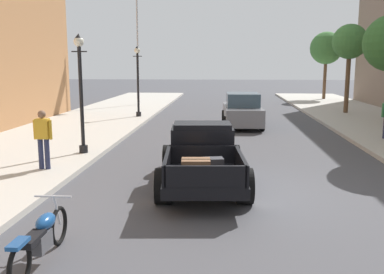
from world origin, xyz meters
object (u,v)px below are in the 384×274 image
(street_lamp_near, at_px, (81,85))
(street_tree_third, at_px, (350,43))
(street_lamp_far, at_px, (138,76))
(flagpole, at_px, (140,23))
(pedestrian_sidewalk_left, at_px, (43,136))
(hotrod_truck_black, at_px, (202,155))
(motorcycle_parked, at_px, (41,237))
(car_background_grey, at_px, (242,111))
(street_tree_farthest, at_px, (326,48))

(street_lamp_near, xyz_separation_m, street_tree_third, (11.89, 12.47, 1.86))
(street_lamp_far, relative_size, flagpole, 0.42)
(street_lamp_near, bearing_deg, flagpole, 94.21)
(street_lamp_near, height_order, street_lamp_far, same)
(pedestrian_sidewalk_left, relative_size, street_lamp_far, 0.43)
(hotrod_truck_black, distance_m, motorcycle_parked, 5.18)
(car_background_grey, bearing_deg, motorcycle_parked, -103.91)
(street_tree_farthest, bearing_deg, street_tree_third, -95.50)
(motorcycle_parked, height_order, car_background_grey, car_background_grey)
(car_background_grey, xyz_separation_m, street_lamp_far, (-5.63, 2.47, 1.62))
(hotrod_truck_black, distance_m, flagpole, 20.61)
(street_tree_farthest, bearing_deg, flagpole, -156.72)
(pedestrian_sidewalk_left, relative_size, street_tree_third, 0.32)
(pedestrian_sidewalk_left, bearing_deg, street_lamp_far, 88.78)
(pedestrian_sidewalk_left, height_order, street_lamp_far, street_lamp_far)
(hotrod_truck_black, bearing_deg, street_tree_third, 62.98)
(street_lamp_near, height_order, street_tree_third, street_tree_third)
(hotrod_truck_black, relative_size, street_tree_third, 0.97)
(flagpole, bearing_deg, street_tree_farthest, 23.28)
(flagpole, bearing_deg, street_lamp_far, -80.67)
(street_lamp_far, xyz_separation_m, street_tree_third, (12.01, 2.69, 1.86))
(pedestrian_sidewalk_left, distance_m, flagpole, 19.26)
(street_lamp_near, bearing_deg, hotrod_truck_black, -34.95)
(motorcycle_parked, relative_size, street_tree_farthest, 0.39)
(flagpole, height_order, street_tree_third, flagpole)
(car_background_grey, bearing_deg, street_lamp_far, 156.34)
(hotrod_truck_black, xyz_separation_m, pedestrian_sidewalk_left, (-4.45, 0.62, 0.33))
(street_tree_farthest, bearing_deg, street_lamp_near, -119.77)
(street_lamp_near, relative_size, street_tree_farthest, 0.71)
(pedestrian_sidewalk_left, bearing_deg, street_tree_third, 50.16)
(hotrod_truck_black, bearing_deg, pedestrian_sidewalk_left, 172.07)
(hotrod_truck_black, distance_m, car_background_grey, 10.26)
(street_lamp_far, distance_m, flagpole, 7.54)
(street_lamp_far, relative_size, street_tree_farthest, 0.71)
(car_background_grey, distance_m, street_tree_farthest, 17.21)
(street_lamp_far, height_order, flagpole, flagpole)
(motorcycle_parked, bearing_deg, street_tree_third, 63.29)
(hotrod_truck_black, xyz_separation_m, street_tree_third, (7.81, 15.32, 3.49))
(street_tree_farthest, bearing_deg, pedestrian_sidewalk_left, -118.16)
(street_lamp_near, bearing_deg, street_tree_farthest, 60.23)
(car_background_grey, xyz_separation_m, street_tree_third, (6.38, 5.15, 3.47))
(hotrod_truck_black, xyz_separation_m, street_lamp_far, (-4.20, 12.63, 1.63))
(motorcycle_parked, distance_m, street_lamp_far, 17.51)
(hotrod_truck_black, distance_m, street_lamp_far, 13.41)
(motorcycle_parked, relative_size, pedestrian_sidewalk_left, 1.29)
(street_lamp_far, bearing_deg, street_lamp_near, -89.32)
(hotrod_truck_black, relative_size, flagpole, 0.55)
(motorcycle_parked, height_order, flagpole, flagpole)
(motorcycle_parked, distance_m, street_lamp_near, 7.98)
(street_lamp_near, xyz_separation_m, street_lamp_far, (-0.12, 9.78, 0.00))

